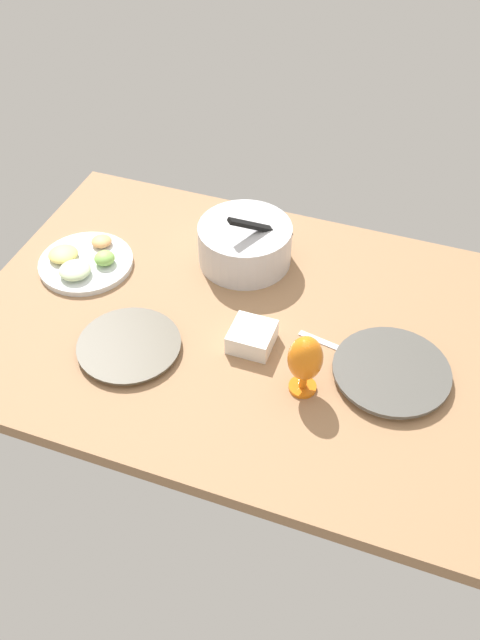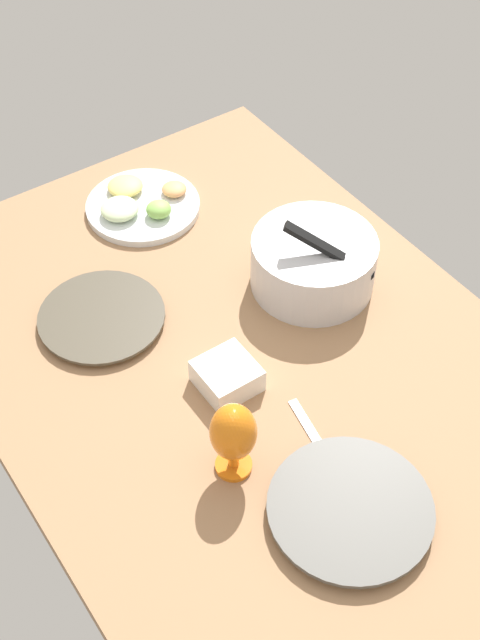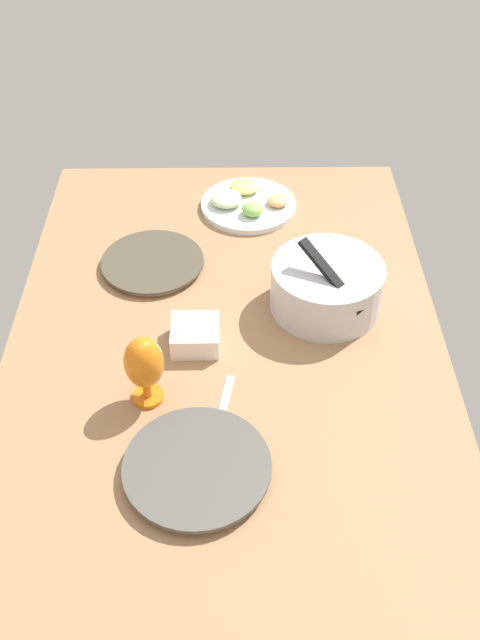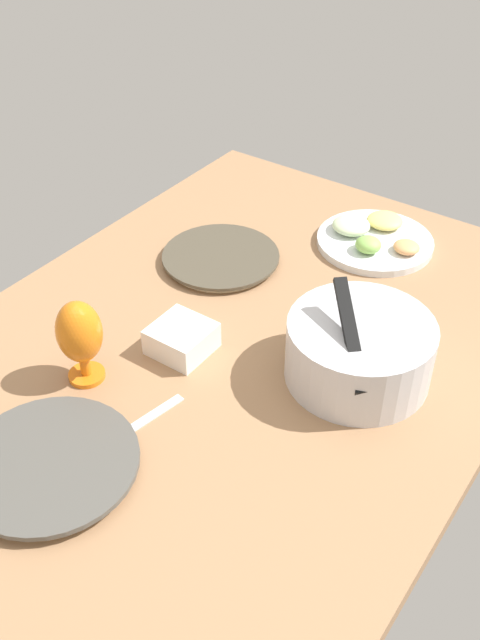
{
  "view_description": "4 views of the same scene",
  "coord_description": "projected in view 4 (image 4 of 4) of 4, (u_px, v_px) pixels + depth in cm",
  "views": [
    {
      "loc": [
        37.89,
        -123.28,
        131.75
      ],
      "look_at": [
        -4.3,
        -6.03,
        6.72
      ],
      "focal_mm": 38.2,
      "sensor_mm": 36.0,
      "label": 1
    },
    {
      "loc": [
        87.44,
        -64.91,
        134.3
      ],
      "look_at": [
        -8.55,
        1.48,
        6.72
      ],
      "focal_mm": 47.47,
      "sensor_mm": 36.0,
      "label": 2
    },
    {
      "loc": [
        121.54,
        1.85,
        120.46
      ],
      "look_at": [
        -1.46,
        3.32,
        6.72
      ],
      "focal_mm": 40.69,
      "sensor_mm": 36.0,
      "label": 3
    },
    {
      "loc": [
        81.73,
        64.98,
        94.26
      ],
      "look_at": [
        -8.01,
        1.61,
        6.72
      ],
      "focal_mm": 40.56,
      "sensor_mm": 36.0,
      "label": 4
    }
  ],
  "objects": [
    {
      "name": "fruit_platter",
      "position": [
        373.0,
        238.0,
        1.73
      ],
      "size": [
        27.8,
        27.8,
        5.43
      ],
      "color": "silver",
      "rests_on": "ground_plane"
    },
    {
      "name": "dinner_plate_left",
      "position": [
        221.0,
        258.0,
        1.68
      ],
      "size": [
        27.29,
        27.29,
        1.96
      ],
      "color": "beige",
      "rests_on": "ground_plane"
    },
    {
      "name": "square_bowl_white",
      "position": [
        182.0,
        337.0,
        1.42
      ],
      "size": [
        11.14,
        11.14,
        5.65
      ],
      "color": "white",
      "rests_on": "ground_plane"
    },
    {
      "name": "dinner_plate_right",
      "position": [
        50.0,
        465.0,
        1.19
      ],
      "size": [
        29.73,
        29.73,
        2.63
      ],
      "color": "silver",
      "rests_on": "ground_plane"
    },
    {
      "name": "mixing_bowl",
      "position": [
        359.0,
        349.0,
        1.34
      ],
      "size": [
        27.46,
        27.46,
        19.17
      ],
      "color": "silver",
      "rests_on": "ground_plane"
    },
    {
      "name": "fork_by_right_plate",
      "position": [
        142.0,
        421.0,
        1.28
      ],
      "size": [
        18.02,
        5.08,
        0.6
      ],
      "primitive_type": "cube",
      "rotation": [
        0.0,
        0.0,
        -0.18
      ],
      "color": "silver",
      "rests_on": "ground_plane"
    },
    {
      "name": "hurricane_glass_orange",
      "position": [
        80.0,
        335.0,
        1.31
      ],
      "size": [
        8.55,
        8.55,
        17.5
      ],
      "color": "orange",
      "rests_on": "ground_plane"
    },
    {
      "name": "ground_plane",
      "position": [
        210.0,
        373.0,
        1.42
      ],
      "size": [
        160.0,
        104.0,
        4.0
      ],
      "primitive_type": "cube",
      "color": "#99704C"
    }
  ]
}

